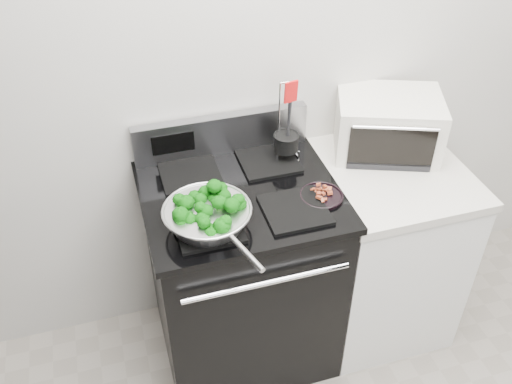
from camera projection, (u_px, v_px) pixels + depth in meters
name	position (u px, v px, depth m)	size (l,w,h in m)	color
back_wall	(287.00, 55.00, 2.35)	(4.00, 0.02, 2.70)	silver
gas_range	(242.00, 272.00, 2.57)	(0.79, 0.69, 1.13)	black
counter	(380.00, 247.00, 2.74)	(0.62, 0.68, 0.92)	white
skillet	(208.00, 216.00, 2.09)	(0.33, 0.51, 0.07)	silver
broccoli_pile	(207.00, 211.00, 2.08)	(0.26, 0.26, 0.09)	black
bacon_plate	(322.00, 194.00, 2.24)	(0.17, 0.17, 0.04)	black
utensil_holder	(286.00, 146.00, 2.42)	(0.12, 0.12, 0.38)	silver
toaster_oven	(388.00, 124.00, 2.50)	(0.53, 0.47, 0.26)	white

